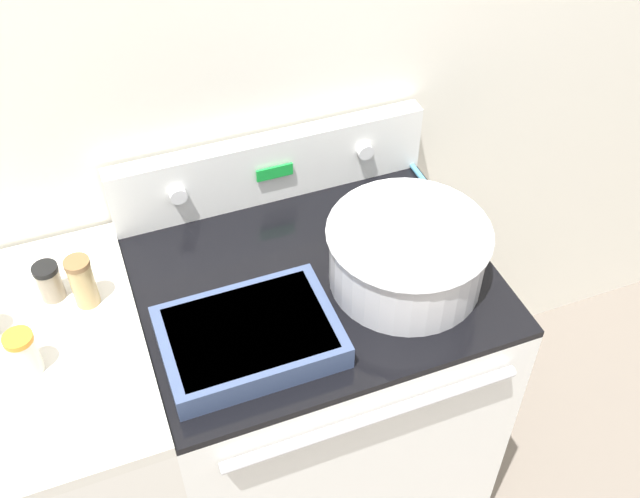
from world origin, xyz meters
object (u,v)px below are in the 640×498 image
(spice_jar_brown_cap, at_px, (82,282))
(spice_jar_black_cap, at_px, (49,282))
(casserole_dish, at_px, (250,336))
(ladle, at_px, (459,217))
(mixing_bowl, at_px, (407,252))
(spice_jar_orange_cap, at_px, (24,353))

(spice_jar_brown_cap, distance_m, spice_jar_black_cap, 0.08)
(casserole_dish, relative_size, ladle, 1.13)
(mixing_bowl, distance_m, spice_jar_orange_cap, 0.79)
(spice_jar_black_cap, bearing_deg, mixing_bowl, -16.30)
(mixing_bowl, height_order, spice_jar_orange_cap, mixing_bowl)
(spice_jar_brown_cap, bearing_deg, ladle, -4.05)
(spice_jar_orange_cap, bearing_deg, casserole_dish, -12.06)
(spice_jar_brown_cap, xyz_separation_m, spice_jar_black_cap, (-0.07, 0.04, -0.02))
(mixing_bowl, xyz_separation_m, ladle, (0.19, 0.11, -0.05))
(mixing_bowl, relative_size, casserole_dish, 1.00)
(mixing_bowl, relative_size, spice_jar_orange_cap, 3.51)
(casserole_dish, distance_m, spice_jar_black_cap, 0.45)
(spice_jar_brown_cap, bearing_deg, casserole_dish, -38.43)
(mixing_bowl, bearing_deg, ladle, 29.82)
(ladle, relative_size, spice_jar_orange_cap, 3.08)
(casserole_dish, bearing_deg, mixing_bowl, 8.94)
(ladle, relative_size, spice_jar_black_cap, 3.52)
(spice_jar_black_cap, relative_size, spice_jar_orange_cap, 0.88)
(mixing_bowl, bearing_deg, spice_jar_black_cap, 163.70)
(spice_jar_brown_cap, height_order, spice_jar_orange_cap, spice_jar_brown_cap)
(casserole_dish, xyz_separation_m, spice_jar_black_cap, (-0.35, 0.27, 0.02))
(ladle, bearing_deg, casserole_dish, -163.40)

